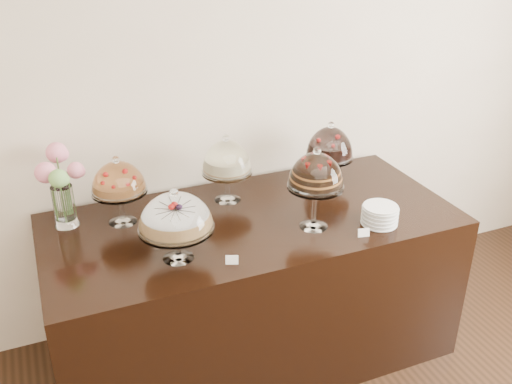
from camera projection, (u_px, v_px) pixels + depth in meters
name	position (u px, v px, depth m)	size (l,w,h in m)	color
wall_back	(248.00, 79.00, 3.31)	(5.00, 0.04, 3.00)	beige
display_counter	(253.00, 287.00, 3.26)	(2.20, 1.00, 0.90)	black
cake_stand_sugar_sponge	(176.00, 215.00, 2.61)	(0.36, 0.36, 0.37)	white
cake_stand_choco_layer	(316.00, 174.00, 2.84)	(0.29, 0.29, 0.45)	white
cake_stand_cheesecake	(227.00, 160.00, 3.14)	(0.28, 0.28, 0.39)	white
cake_stand_dark_choco	(330.00, 146.00, 3.37)	(0.29, 0.29, 0.38)	white
cake_stand_fruit_tart	(118.00, 181.00, 2.92)	(0.29, 0.29, 0.38)	white
flower_vase	(60.00, 183.00, 2.90)	(0.24, 0.33, 0.41)	white
plate_stack	(380.00, 215.00, 2.98)	(0.19, 0.19, 0.10)	white
price_card_left	(232.00, 260.00, 2.65)	(0.06, 0.01, 0.04)	white
price_card_right	(364.00, 233.00, 2.88)	(0.06, 0.01, 0.04)	white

